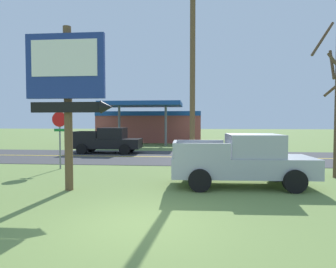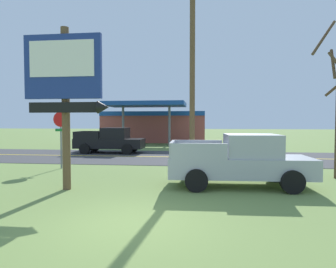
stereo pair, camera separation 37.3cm
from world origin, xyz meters
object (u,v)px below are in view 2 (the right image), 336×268
object	(u,v)px
utility_pole	(192,66)
pickup_black_on_road	(111,141)
gas_station	(155,126)
pickup_silver_parked_on_lawn	(241,161)
stop_sign	(61,129)
motel_sign	(65,82)

from	to	relation	value
utility_pole	pickup_black_on_road	xyz separation A→B (m)	(-6.49, 7.42, -4.18)
gas_station	pickup_black_on_road	xyz separation A→B (m)	(-1.33, -13.20, -0.98)
utility_pole	pickup_black_on_road	world-z (taller)	utility_pole
pickup_silver_parked_on_lawn	pickup_black_on_road	distance (m)	13.57
utility_pole	pickup_silver_parked_on_lawn	size ratio (longest dim) A/B	1.85
stop_sign	pickup_silver_parked_on_lawn	bearing A→B (deg)	-20.33
utility_pole	motel_sign	bearing A→B (deg)	-133.21
stop_sign	motel_sign	bearing A→B (deg)	-61.20
gas_station	stop_sign	bearing A→B (deg)	-94.44
pickup_silver_parked_on_lawn	utility_pole	bearing A→B (deg)	120.80
motel_sign	stop_sign	world-z (taller)	motel_sign
pickup_silver_parked_on_lawn	stop_sign	bearing A→B (deg)	159.67
utility_pole	pickup_black_on_road	distance (m)	10.71
motel_sign	pickup_silver_parked_on_lawn	world-z (taller)	motel_sign
pickup_black_on_road	pickup_silver_parked_on_lawn	bearing A→B (deg)	-51.67
pickup_silver_parked_on_lawn	pickup_black_on_road	bearing A→B (deg)	128.33
pickup_black_on_road	stop_sign	bearing A→B (deg)	-92.10
utility_pole	gas_station	bearing A→B (deg)	104.06
motel_sign	pickup_silver_parked_on_lawn	distance (m)	6.94
gas_station	motel_sign	bearing A→B (deg)	-87.97
motel_sign	gas_station	bearing A→B (deg)	92.03
motel_sign	pickup_black_on_road	bearing A→B (deg)	100.52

